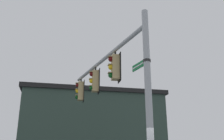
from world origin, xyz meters
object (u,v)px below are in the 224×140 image
object	(u,v)px
traffic_light_mid_inner	(95,81)
street_name_sign	(142,63)
traffic_light_mid_outer	(80,91)
traffic_light_nearest_pole	(115,67)

from	to	relation	value
traffic_light_mid_inner	street_name_sign	world-z (taller)	traffic_light_mid_inner
traffic_light_mid_inner	traffic_light_mid_outer	distance (m)	2.26
traffic_light_mid_inner	traffic_light_mid_outer	size ratio (longest dim) A/B	1.00
traffic_light_nearest_pole	street_name_sign	world-z (taller)	traffic_light_nearest_pole
traffic_light_nearest_pole	traffic_light_mid_inner	bearing A→B (deg)	14.17
traffic_light_nearest_pole	traffic_light_mid_outer	world-z (taller)	same
traffic_light_mid_outer	street_name_sign	world-z (taller)	traffic_light_mid_outer
traffic_light_mid_inner	street_name_sign	distance (m)	4.39
traffic_light_nearest_pole	street_name_sign	distance (m)	2.16
street_name_sign	traffic_light_mid_inner	bearing A→B (deg)	14.43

